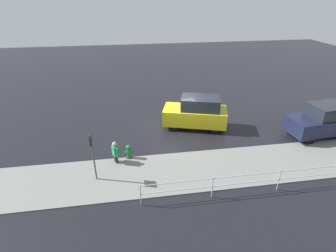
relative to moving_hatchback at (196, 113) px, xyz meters
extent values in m
plane|color=black|center=(1.22, 0.24, -1.03)|extent=(60.00, 60.00, 0.00)
cube|color=slate|center=(1.22, 4.44, -1.01)|extent=(24.00, 3.20, 0.04)
cube|color=yellow|center=(0.08, -0.03, -0.23)|extent=(4.23, 2.77, 0.99)
cube|color=#1E232B|center=(-0.21, 0.07, 0.65)|extent=(2.68, 2.12, 0.77)
cylinder|color=black|center=(1.52, 0.28, -0.73)|extent=(0.64, 0.39, 0.60)
cylinder|color=black|center=(1.11, -1.09, -0.73)|extent=(0.64, 0.39, 0.60)
cylinder|color=black|center=(-0.94, 1.03, -0.73)|extent=(0.64, 0.39, 0.60)
cylinder|color=black|center=(-1.36, -0.33, -0.73)|extent=(0.64, 0.39, 0.60)
cube|color=#191E38|center=(-7.25, 2.18, -0.25)|extent=(4.44, 2.13, 0.95)
cube|color=#1E232B|center=(-7.59, 2.15, 0.59)|extent=(2.71, 1.76, 0.73)
cylinder|color=black|center=(-5.90, 3.04, -0.73)|extent=(0.62, 0.27, 0.60)
cylinder|color=black|center=(-5.77, 1.58, -0.73)|extent=(0.62, 0.27, 0.60)
cylinder|color=black|center=(-8.60, 1.32, -0.73)|extent=(0.62, 0.27, 0.60)
cylinder|color=#197A2D|center=(4.32, 2.89, -0.72)|extent=(0.22, 0.22, 0.62)
sphere|color=#197A2D|center=(4.32, 2.89, -0.35)|extent=(0.26, 0.26, 0.26)
cylinder|color=#197A2D|center=(4.16, 2.89, -0.64)|extent=(0.10, 0.09, 0.09)
cylinder|color=#197A2D|center=(4.48, 2.89, -0.64)|extent=(0.10, 0.09, 0.09)
cylinder|color=#2D2D2D|center=(4.32, 2.89, -1.00)|extent=(0.31, 0.31, 0.06)
cube|color=#1E8C4C|center=(4.97, 3.18, -0.30)|extent=(0.37, 0.43, 0.55)
sphere|color=tan|center=(4.97, 3.18, 0.08)|extent=(0.22, 0.22, 0.22)
cylinder|color=#1E1E2D|center=(5.01, 3.10, -0.80)|extent=(0.13, 0.13, 0.45)
cylinder|color=#1E1E2D|center=(4.94, 3.26, -0.80)|extent=(0.13, 0.13, 0.45)
cylinder|color=#1E8C4C|center=(5.07, 2.96, -0.30)|extent=(0.09, 0.09, 0.50)
cylinder|color=#1E8C4C|center=(4.88, 3.40, -0.30)|extent=(0.09, 0.09, 0.50)
cylinder|color=#B7BABF|center=(-2.06, 6.36, -0.50)|extent=(0.04, 0.04, 1.05)
cylinder|color=#B7BABF|center=(0.93, 6.36, -0.50)|extent=(0.04, 0.04, 1.05)
cylinder|color=#B7BABF|center=(3.93, 6.36, -0.50)|extent=(0.04, 0.04, 1.05)
cylinder|color=#B7BABF|center=(-0.56, 6.36, -0.03)|extent=(8.98, 0.04, 0.04)
cylinder|color=#B7BABF|center=(-0.56, 6.36, -0.45)|extent=(8.98, 0.04, 0.04)
cylinder|color=#4C4C51|center=(5.86, 4.40, 0.17)|extent=(0.07, 0.07, 2.40)
cube|color=black|center=(5.86, 4.40, 1.12)|extent=(0.04, 0.44, 0.44)
camera|label=1|loc=(4.08, 14.47, 6.82)|focal=28.00mm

